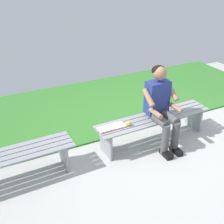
# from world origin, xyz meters

# --- Properties ---
(ground_plane) EXTENTS (10.00, 7.00, 0.04)m
(ground_plane) POSITION_xyz_m (1.14, 1.00, -0.02)
(ground_plane) COLOR #B2B2AD
(grass_strip) EXTENTS (9.00, 2.37, 0.03)m
(grass_strip) POSITION_xyz_m (1.14, -1.53, 0.01)
(grass_strip) COLOR #387A2D
(grass_strip) RESTS_ON ground
(bench_near) EXTENTS (1.90, 0.43, 0.42)m
(bench_near) POSITION_xyz_m (0.00, 0.00, 0.33)
(bench_near) COLOR gray
(bench_near) RESTS_ON ground
(person_seated) EXTENTS (0.50, 0.69, 1.23)m
(person_seated) POSITION_xyz_m (-0.04, 0.10, 0.67)
(person_seated) COLOR navy
(person_seated) RESTS_ON ground
(apple) EXTENTS (0.07, 0.07, 0.07)m
(apple) POSITION_xyz_m (0.48, 0.05, 0.46)
(apple) COLOR gold
(apple) RESTS_ON bench_near
(book_open) EXTENTS (0.42, 0.17, 0.02)m
(book_open) POSITION_xyz_m (0.73, 0.00, 0.43)
(book_open) COLOR white
(book_open) RESTS_ON bench_near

